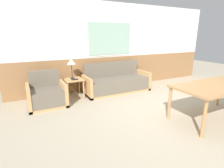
{
  "coord_description": "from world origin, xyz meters",
  "views": [
    {
      "loc": [
        -2.97,
        -2.52,
        1.72
      ],
      "look_at": [
        -1.12,
        1.13,
        0.57
      ],
      "focal_mm": 28.0,
      "sensor_mm": 36.0,
      "label": 1
    }
  ],
  "objects_px": {
    "side_table": "(74,82)",
    "dining_table": "(216,88)",
    "couch": "(117,83)",
    "armchair": "(47,96)",
    "table_lamp": "(71,62)"
  },
  "relations": [
    {
      "from": "side_table",
      "to": "dining_table",
      "type": "height_order",
      "value": "dining_table"
    },
    {
      "from": "side_table",
      "to": "dining_table",
      "type": "bearing_deg",
      "value": -49.27
    },
    {
      "from": "couch",
      "to": "armchair",
      "type": "relative_size",
      "value": 2.27
    },
    {
      "from": "couch",
      "to": "dining_table",
      "type": "xyz_separation_m",
      "value": [
        0.92,
        -2.55,
        0.4
      ]
    },
    {
      "from": "armchair",
      "to": "table_lamp",
      "type": "height_order",
      "value": "table_lamp"
    },
    {
      "from": "side_table",
      "to": "table_lamp",
      "type": "height_order",
      "value": "table_lamp"
    },
    {
      "from": "couch",
      "to": "armchair",
      "type": "height_order",
      "value": "couch"
    },
    {
      "from": "couch",
      "to": "table_lamp",
      "type": "distance_m",
      "value": 1.54
    },
    {
      "from": "armchair",
      "to": "table_lamp",
      "type": "bearing_deg",
      "value": 23.32
    },
    {
      "from": "armchair",
      "to": "side_table",
      "type": "xyz_separation_m",
      "value": [
        0.77,
        0.3,
        0.17
      ]
    },
    {
      "from": "armchair",
      "to": "table_lamp",
      "type": "distance_m",
      "value": 1.12
    },
    {
      "from": "table_lamp",
      "to": "couch",
      "type": "bearing_deg",
      "value": -6.69
    },
    {
      "from": "side_table",
      "to": "dining_table",
      "type": "relative_size",
      "value": 0.3
    },
    {
      "from": "dining_table",
      "to": "couch",
      "type": "bearing_deg",
      "value": 109.81
    },
    {
      "from": "couch",
      "to": "table_lamp",
      "type": "bearing_deg",
      "value": 173.31
    }
  ]
}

